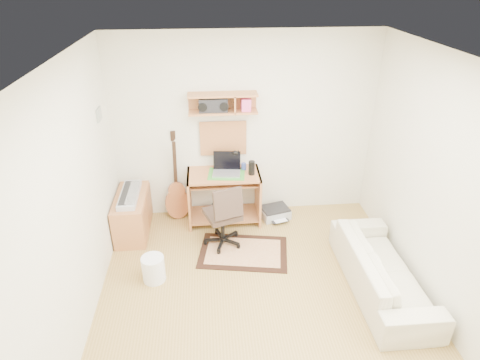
{
  "coord_description": "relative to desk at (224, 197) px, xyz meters",
  "views": [
    {
      "loc": [
        -0.54,
        -3.29,
        3.31
      ],
      "look_at": [
        -0.15,
        1.05,
        1.0
      ],
      "focal_mm": 30.71,
      "sensor_mm": 36.0,
      "label": 1
    }
  ],
  "objects": [
    {
      "name": "floor",
      "position": [
        0.32,
        -1.73,
        -0.38
      ],
      "size": [
        3.6,
        4.0,
        0.01
      ],
      "primitive_type": "cube",
      "color": "#AC8947",
      "rests_on": "ground"
    },
    {
      "name": "ceiling",
      "position": [
        0.32,
        -1.73,
        2.23
      ],
      "size": [
        3.6,
        4.0,
        0.01
      ],
      "primitive_type": "cube",
      "color": "white",
      "rests_on": "ground"
    },
    {
      "name": "back_wall",
      "position": [
        0.32,
        0.28,
        0.93
      ],
      "size": [
        3.6,
        0.01,
        2.6
      ],
      "primitive_type": "cube",
      "color": "beige",
      "rests_on": "ground"
    },
    {
      "name": "left_wall",
      "position": [
        -1.49,
        -1.73,
        0.93
      ],
      "size": [
        0.01,
        4.0,
        2.6
      ],
      "primitive_type": "cube",
      "color": "beige",
      "rests_on": "ground"
    },
    {
      "name": "right_wall",
      "position": [
        2.12,
        -1.73,
        0.93
      ],
      "size": [
        0.01,
        4.0,
        2.6
      ],
      "primitive_type": "cube",
      "color": "beige",
      "rests_on": "ground"
    },
    {
      "name": "wall_shelf",
      "position": [
        0.02,
        0.15,
        1.32
      ],
      "size": [
        0.9,
        0.25,
        0.26
      ],
      "primitive_type": "cube",
      "color": "#C17844",
      "rests_on": "back_wall"
    },
    {
      "name": "cork_board",
      "position": [
        0.02,
        0.25,
        0.79
      ],
      "size": [
        0.64,
        0.03,
        0.49
      ],
      "primitive_type": "cube",
      "color": "#A57A52",
      "rests_on": "back_wall"
    },
    {
      "name": "wall_photo",
      "position": [
        -1.47,
        -0.23,
        1.34
      ],
      "size": [
        0.02,
        0.2,
        0.15
      ],
      "primitive_type": "cube",
      "color": "#4C8CBF",
      "rests_on": "left_wall"
    },
    {
      "name": "desk",
      "position": [
        0.0,
        0.0,
        0.0
      ],
      "size": [
        1.0,
        0.55,
        0.75
      ],
      "primitive_type": null,
      "color": "#C17844",
      "rests_on": "floor"
    },
    {
      "name": "laptop",
      "position": [
        0.04,
        -0.02,
        0.52
      ],
      "size": [
        0.41,
        0.41,
        0.29
      ],
      "primitive_type": null,
      "rotation": [
        0.0,
        0.0,
        -0.12
      ],
      "color": "silver",
      "rests_on": "desk"
    },
    {
      "name": "speaker",
      "position": [
        0.38,
        -0.05,
        0.47
      ],
      "size": [
        0.09,
        0.09,
        0.19
      ],
      "primitive_type": "cylinder",
      "color": "black",
      "rests_on": "desk"
    },
    {
      "name": "desk_lamp",
      "position": [
        0.22,
        0.14,
        0.52
      ],
      "size": [
        0.1,
        0.1,
        0.3
      ],
      "primitive_type": null,
      "color": "black",
      "rests_on": "desk"
    },
    {
      "name": "pencil_cup",
      "position": [
        0.29,
        0.1,
        0.42
      ],
      "size": [
        0.07,
        0.07,
        0.1
      ],
      "primitive_type": "cylinder",
      "color": "#304392",
      "rests_on": "desk"
    },
    {
      "name": "boombox",
      "position": [
        -0.11,
        0.15,
        1.3
      ],
      "size": [
        0.37,
        0.17,
        0.19
      ],
      "primitive_type": "cube",
      "color": "black",
      "rests_on": "wall_shelf"
    },
    {
      "name": "rug",
      "position": [
        0.2,
        -0.79,
        -0.37
      ],
      "size": [
        1.23,
        0.93,
        0.01
      ],
      "primitive_type": "cube",
      "rotation": [
        0.0,
        0.0,
        -0.17
      ],
      "color": "beige",
      "rests_on": "floor"
    },
    {
      "name": "task_chair",
      "position": [
        -0.05,
        -0.57,
        0.08
      ],
      "size": [
        0.6,
        0.6,
        0.92
      ],
      "primitive_type": null,
      "rotation": [
        0.0,
        0.0,
        0.34
      ],
      "color": "#362820",
      "rests_on": "floor"
    },
    {
      "name": "cabinet",
      "position": [
        -1.26,
        -0.18,
        -0.1
      ],
      "size": [
        0.4,
        0.9,
        0.55
      ],
      "primitive_type": "cube",
      "color": "#C17844",
      "rests_on": "floor"
    },
    {
      "name": "music_keyboard",
      "position": [
        -1.26,
        -0.18,
        0.21
      ],
      "size": [
        0.23,
        0.74,
        0.06
      ],
      "primitive_type": "cube",
      "color": "#B2B5BA",
      "rests_on": "cabinet"
    },
    {
      "name": "guitar",
      "position": [
        -0.67,
        0.13,
        0.28
      ],
      "size": [
        0.39,
        0.29,
        1.31
      ],
      "primitive_type": null,
      "rotation": [
        0.0,
        0.0,
        0.22
      ],
      "color": "#B36337",
      "rests_on": "floor"
    },
    {
      "name": "waste_basket",
      "position": [
        -0.89,
        -1.2,
        -0.22
      ],
      "size": [
        0.35,
        0.35,
        0.32
      ],
      "primitive_type": "cylinder",
      "rotation": [
        0.0,
        0.0,
        -0.4
      ],
      "color": "white",
      "rests_on": "floor"
    },
    {
      "name": "printer",
      "position": [
        0.74,
        0.01,
        -0.29
      ],
      "size": [
        0.46,
        0.4,
        0.15
      ],
      "primitive_type": "cube",
      "rotation": [
        0.0,
        0.0,
        0.26
      ],
      "color": "#A5A8AA",
      "rests_on": "floor"
    },
    {
      "name": "sofa",
      "position": [
        1.7,
        -1.56,
        -0.03
      ],
      "size": [
        0.52,
        1.77,
        0.69
      ],
      "primitive_type": "imported",
      "rotation": [
        0.0,
        0.0,
        1.57
      ],
      "color": "beige",
      "rests_on": "floor"
    }
  ]
}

